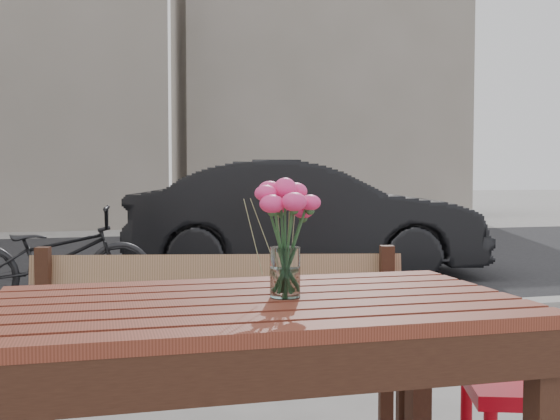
{
  "coord_description": "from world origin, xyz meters",
  "views": [
    {
      "loc": [
        -0.53,
        -1.83,
        1.13
      ],
      "look_at": [
        -0.05,
        -0.05,
        1.04
      ],
      "focal_mm": 45.0,
      "sensor_mm": 36.0,
      "label": 1
    }
  ],
  "objects_px": {
    "main_vase": "(285,223)",
    "main_table": "(260,350)",
    "parked_car": "(305,218)",
    "bicycle": "(53,258)"
  },
  "relations": [
    {
      "from": "main_table",
      "to": "parked_car",
      "type": "relative_size",
      "value": 0.34
    },
    {
      "from": "main_table",
      "to": "parked_car",
      "type": "bearing_deg",
      "value": 72.33
    },
    {
      "from": "main_table",
      "to": "main_vase",
      "type": "xyz_separation_m",
      "value": [
        0.07,
        0.0,
        0.33
      ]
    },
    {
      "from": "main_table",
      "to": "main_vase",
      "type": "bearing_deg",
      "value": 2.31
    },
    {
      "from": "parked_car",
      "to": "bicycle",
      "type": "height_order",
      "value": "parked_car"
    },
    {
      "from": "main_table",
      "to": "main_vase",
      "type": "height_order",
      "value": "main_vase"
    },
    {
      "from": "main_vase",
      "to": "main_table",
      "type": "bearing_deg",
      "value": -178.29
    },
    {
      "from": "main_vase",
      "to": "parked_car",
      "type": "bearing_deg",
      "value": 72.35
    },
    {
      "from": "main_vase",
      "to": "bicycle",
      "type": "xyz_separation_m",
      "value": [
        -0.79,
        4.36,
        -0.57
      ]
    },
    {
      "from": "main_table",
      "to": "parked_car",
      "type": "xyz_separation_m",
      "value": [
        1.9,
        5.75,
        -0.04
      ]
    }
  ]
}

